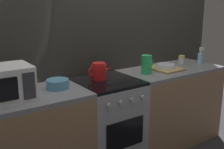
# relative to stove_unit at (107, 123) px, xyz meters

# --- Properties ---
(back_wall) EXTENTS (3.60, 0.05, 2.40)m
(back_wall) POSITION_rel_stove_unit_xyz_m (0.00, 0.32, 0.75)
(back_wall) COLOR #B2AD9E
(back_wall) RESTS_ON ground_plane
(counter_left) EXTENTS (1.20, 0.60, 0.90)m
(counter_left) POSITION_rel_stove_unit_xyz_m (-0.90, 0.00, 0.00)
(counter_left) COLOR #997251
(counter_left) RESTS_ON ground_plane
(stove_unit) EXTENTS (0.60, 0.63, 0.90)m
(stove_unit) POSITION_rel_stove_unit_xyz_m (0.00, 0.00, 0.00)
(stove_unit) COLOR #9E9EA3
(stove_unit) RESTS_ON ground_plane
(counter_right) EXTENTS (1.20, 0.60, 0.90)m
(counter_right) POSITION_rel_stove_unit_xyz_m (0.90, 0.00, 0.00)
(counter_right) COLOR #997251
(counter_right) RESTS_ON ground_plane
(microwave) EXTENTS (0.46, 0.35, 0.27)m
(microwave) POSITION_rel_stove_unit_xyz_m (-0.99, -0.02, 0.59)
(microwave) COLOR white
(microwave) RESTS_ON counter_left
(kettle) EXTENTS (0.28, 0.15, 0.17)m
(kettle) POSITION_rel_stove_unit_xyz_m (-0.04, 0.08, 0.53)
(kettle) COLOR red
(kettle) RESTS_ON stove_unit
(mixing_bowl) EXTENTS (0.20, 0.20, 0.08)m
(mixing_bowl) POSITION_rel_stove_unit_xyz_m (-0.50, 0.04, 0.49)
(mixing_bowl) COLOR teal
(mixing_bowl) RESTS_ON counter_left
(pitcher) EXTENTS (0.16, 0.11, 0.20)m
(pitcher) POSITION_rel_stove_unit_xyz_m (0.49, -0.02, 0.55)
(pitcher) COLOR green
(pitcher) RESTS_ON counter_right
(dish_pile) EXTENTS (0.30, 0.40, 0.07)m
(dish_pile) POSITION_rel_stove_unit_xyz_m (0.79, 0.01, 0.47)
(dish_pile) COLOR tan
(dish_pile) RESTS_ON counter_right
(spice_jar) EXTENTS (0.08, 0.08, 0.10)m
(spice_jar) POSITION_rel_stove_unit_xyz_m (1.18, 0.10, 0.50)
(spice_jar) COLOR silver
(spice_jar) RESTS_ON counter_right
(spray_bottle) EXTENTS (0.08, 0.06, 0.20)m
(spray_bottle) POSITION_rel_stove_unit_xyz_m (1.36, -0.03, 0.53)
(spray_bottle) COLOR #8CCCE5
(spray_bottle) RESTS_ON counter_right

